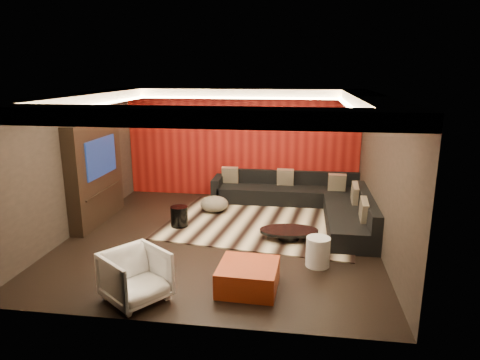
% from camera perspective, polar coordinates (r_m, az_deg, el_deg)
% --- Properties ---
extents(floor, '(6.00, 6.00, 0.02)m').
position_cam_1_polar(floor, '(8.60, -2.57, -7.78)').
color(floor, black).
rests_on(floor, ground).
extents(ceiling, '(6.00, 6.00, 0.02)m').
position_cam_1_polar(ceiling, '(7.97, -2.80, 11.33)').
color(ceiling, silver).
rests_on(ceiling, ground).
extents(wall_back, '(6.00, 0.02, 2.80)m').
position_cam_1_polar(wall_back, '(11.08, 0.23, 4.90)').
color(wall_back, black).
rests_on(wall_back, ground).
extents(wall_left, '(0.02, 6.00, 2.80)m').
position_cam_1_polar(wall_left, '(9.21, -21.42, 1.91)').
color(wall_left, black).
rests_on(wall_left, ground).
extents(wall_right, '(0.02, 6.00, 2.80)m').
position_cam_1_polar(wall_right, '(8.17, 18.54, 0.66)').
color(wall_right, black).
rests_on(wall_right, ground).
extents(red_feature_wall, '(5.98, 0.05, 2.78)m').
position_cam_1_polar(red_feature_wall, '(11.04, 0.21, 4.87)').
color(red_feature_wall, '#6B0C0A').
rests_on(red_feature_wall, ground).
extents(soffit_back, '(6.00, 0.60, 0.22)m').
position_cam_1_polar(soffit_back, '(10.64, 0.01, 11.49)').
color(soffit_back, silver).
rests_on(soffit_back, ground).
extents(soffit_front, '(6.00, 0.60, 0.22)m').
position_cam_1_polar(soffit_front, '(5.36, -8.30, 8.37)').
color(soffit_front, silver).
rests_on(soffit_front, ground).
extents(soffit_left, '(0.60, 4.80, 0.22)m').
position_cam_1_polar(soffit_left, '(8.89, -20.42, 10.01)').
color(soffit_left, silver).
rests_on(soffit_left, ground).
extents(soffit_right, '(0.60, 4.80, 0.22)m').
position_cam_1_polar(soffit_right, '(7.92, 17.06, 9.84)').
color(soffit_right, silver).
rests_on(soffit_right, ground).
extents(cove_back, '(4.80, 0.08, 0.04)m').
position_cam_1_polar(cove_back, '(10.30, -0.27, 10.89)').
color(cove_back, '#FFD899').
rests_on(cove_back, ground).
extents(cove_front, '(4.80, 0.08, 0.04)m').
position_cam_1_polar(cove_front, '(5.69, -7.30, 7.85)').
color(cove_front, '#FFD899').
rests_on(cove_front, ground).
extents(cove_left, '(0.08, 4.80, 0.04)m').
position_cam_1_polar(cove_left, '(8.74, -18.38, 9.52)').
color(cove_left, '#FFD899').
rests_on(cove_left, ground).
extents(cove_right, '(0.08, 4.80, 0.04)m').
position_cam_1_polar(cove_right, '(7.89, 14.54, 9.33)').
color(cove_right, '#FFD899').
rests_on(cove_right, ground).
extents(tv_surround, '(0.30, 2.00, 2.20)m').
position_cam_1_polar(tv_surround, '(9.71, -18.72, 0.95)').
color(tv_surround, black).
rests_on(tv_surround, ground).
extents(tv_screen, '(0.04, 1.30, 0.80)m').
position_cam_1_polar(tv_screen, '(9.57, -18.04, 2.96)').
color(tv_screen, black).
rests_on(tv_screen, ground).
extents(tv_shelf, '(0.04, 1.60, 0.04)m').
position_cam_1_polar(tv_shelf, '(9.74, -17.69, -1.37)').
color(tv_shelf, black).
rests_on(tv_shelf, ground).
extents(rug, '(4.37, 3.51, 0.02)m').
position_cam_1_polar(rug, '(9.35, 2.89, -5.79)').
color(rug, beige).
rests_on(rug, floor).
extents(coffee_table, '(1.26, 1.26, 0.19)m').
position_cam_1_polar(coffee_table, '(8.51, 6.53, -7.18)').
color(coffee_table, black).
rests_on(coffee_table, rug).
extents(drum_stool, '(0.39, 0.39, 0.43)m').
position_cam_1_polar(drum_stool, '(9.17, -8.10, -4.82)').
color(drum_stool, black).
rests_on(drum_stool, rug).
extents(striped_pouf, '(0.71, 0.71, 0.36)m').
position_cam_1_polar(striped_pouf, '(10.04, -3.45, -3.20)').
color(striped_pouf, '#B4A68C').
rests_on(striped_pouf, rug).
extents(white_side_table, '(0.53, 0.53, 0.51)m').
position_cam_1_polar(white_side_table, '(7.46, 10.35, -9.40)').
color(white_side_table, silver).
rests_on(white_side_table, floor).
extents(orange_ottoman, '(0.92, 0.92, 0.39)m').
position_cam_1_polar(orange_ottoman, '(6.66, 1.09, -12.77)').
color(orange_ottoman, '#8E3912').
rests_on(orange_ottoman, floor).
extents(armchair, '(1.15, 1.14, 0.75)m').
position_cam_1_polar(armchair, '(6.45, -13.75, -12.37)').
color(armchair, white).
rests_on(armchair, floor).
extents(sectional_sofa, '(3.65, 3.50, 0.75)m').
position_cam_1_polar(sectional_sofa, '(10.13, 9.09, -2.83)').
color(sectional_sofa, black).
rests_on(sectional_sofa, floor).
extents(throw_pillows, '(3.29, 2.81, 0.50)m').
position_cam_1_polar(throw_pillows, '(10.06, 9.30, -0.83)').
color(throw_pillows, '#BDAB8B').
rests_on(throw_pillows, sectional_sofa).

